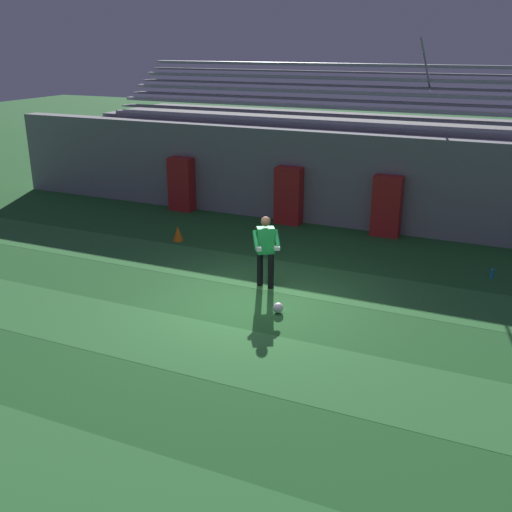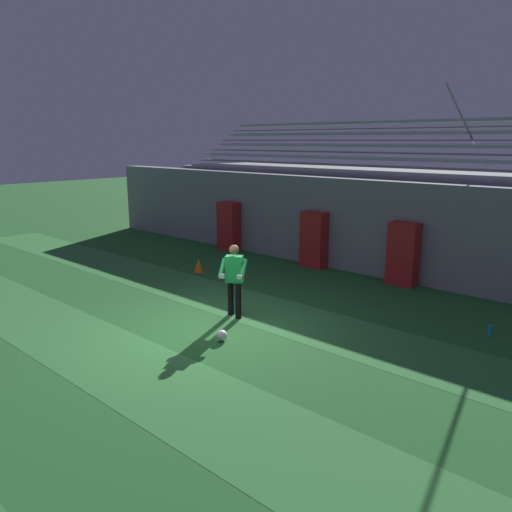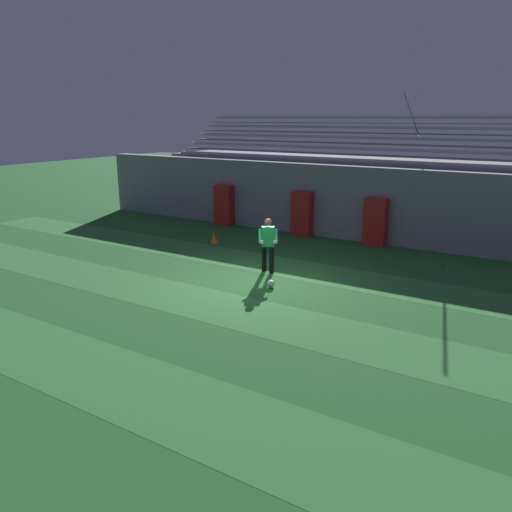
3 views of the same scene
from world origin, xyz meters
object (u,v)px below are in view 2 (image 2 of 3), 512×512
(padding_pillar_gate_left, at_px, (314,240))
(soccer_ball, at_px, (222,335))
(padding_pillar_far_left, at_px, (229,226))
(padding_pillar_gate_right, at_px, (403,254))
(goalkeeper, at_px, (234,276))
(traffic_cone, at_px, (199,265))
(water_bottle, at_px, (490,331))

(padding_pillar_gate_left, xyz_separation_m, soccer_ball, (2.16, -6.12, -0.76))
(soccer_ball, bearing_deg, padding_pillar_far_left, 134.18)
(padding_pillar_gate_right, distance_m, padding_pillar_far_left, 6.78)
(padding_pillar_gate_right, xyz_separation_m, goalkeeper, (-1.63, -4.95, 0.08))
(traffic_cone, distance_m, water_bottle, 8.31)
(padding_pillar_far_left, bearing_deg, padding_pillar_gate_right, 0.00)
(goalkeeper, bearing_deg, water_bottle, 29.67)
(soccer_ball, height_order, water_bottle, water_bottle)
(soccer_ball, relative_size, traffic_cone, 0.52)
(traffic_cone, bearing_deg, padding_pillar_gate_right, 28.73)
(padding_pillar_gate_left, relative_size, traffic_cone, 4.16)
(padding_pillar_gate_left, xyz_separation_m, traffic_cone, (-2.22, -2.86, -0.66))
(padding_pillar_gate_left, height_order, padding_pillar_gate_right, same)
(padding_pillar_far_left, xyz_separation_m, soccer_ball, (5.95, -6.12, -0.76))
(padding_pillar_far_left, relative_size, water_bottle, 7.28)
(padding_pillar_gate_left, bearing_deg, water_bottle, -20.57)
(padding_pillar_gate_left, bearing_deg, padding_pillar_far_left, 180.00)
(goalkeeper, xyz_separation_m, traffic_cone, (-3.59, 2.09, -0.74))
(goalkeeper, relative_size, soccer_ball, 7.59)
(padding_pillar_gate_right, bearing_deg, padding_pillar_far_left, 180.00)
(traffic_cone, bearing_deg, goalkeeper, -30.26)
(padding_pillar_gate_right, height_order, soccer_ball, padding_pillar_gate_right)
(soccer_ball, xyz_separation_m, traffic_cone, (-4.38, 3.26, 0.10))
(padding_pillar_gate_right, relative_size, goalkeeper, 1.05)
(goalkeeper, xyz_separation_m, soccer_ball, (0.79, -1.17, -0.84))
(padding_pillar_gate_right, distance_m, soccer_ball, 6.22)
(soccer_ball, distance_m, traffic_cone, 5.46)
(padding_pillar_gate_right, xyz_separation_m, water_bottle, (3.07, -2.28, -0.75))
(padding_pillar_gate_left, height_order, traffic_cone, padding_pillar_gate_left)
(padding_pillar_gate_right, height_order, water_bottle, padding_pillar_gate_right)
(soccer_ball, bearing_deg, goalkeeper, 124.16)
(water_bottle, bearing_deg, soccer_ball, -135.47)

